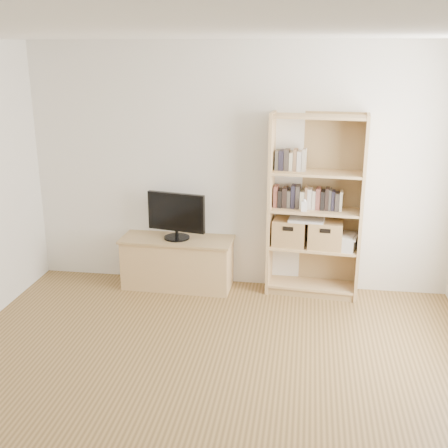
% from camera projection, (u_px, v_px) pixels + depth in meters
% --- Properties ---
extents(floor, '(4.50, 5.00, 0.01)m').
position_uv_depth(floor, '(192.00, 421.00, 3.97)').
color(floor, brown).
rests_on(floor, ground).
extents(back_wall, '(4.50, 0.02, 2.60)m').
position_uv_depth(back_wall, '(238.00, 168.00, 5.93)').
color(back_wall, white).
rests_on(back_wall, floor).
extents(ceiling, '(4.50, 5.00, 0.01)m').
position_uv_depth(ceiling, '(184.00, 33.00, 3.18)').
color(ceiling, white).
rests_on(ceiling, back_wall).
extents(tv_stand, '(1.18, 0.47, 0.53)m').
position_uv_depth(tv_stand, '(178.00, 264.00, 6.13)').
color(tv_stand, tan).
rests_on(tv_stand, floor).
extents(bookshelf, '(0.98, 0.41, 1.91)m').
position_uv_depth(bookshelf, '(315.00, 207.00, 5.76)').
color(bookshelf, tan).
rests_on(bookshelf, floor).
extents(television, '(0.64, 0.18, 0.50)m').
position_uv_depth(television, '(176.00, 216.00, 5.96)').
color(television, black).
rests_on(television, tv_stand).
extents(books_row_mid, '(0.87, 0.21, 0.23)m').
position_uv_depth(books_row_mid, '(316.00, 198.00, 5.75)').
color(books_row_mid, brown).
rests_on(books_row_mid, bookshelf).
extents(books_row_upper, '(0.42, 0.17, 0.21)m').
position_uv_depth(books_row_upper, '(297.00, 160.00, 5.68)').
color(books_row_upper, brown).
rests_on(books_row_upper, bookshelf).
extents(baby_monitor, '(0.06, 0.04, 0.10)m').
position_uv_depth(baby_monitor, '(304.00, 206.00, 5.67)').
color(baby_monitor, white).
rests_on(baby_monitor, bookshelf).
extents(basket_left, '(0.36, 0.31, 0.28)m').
position_uv_depth(basket_left, '(290.00, 232.00, 5.89)').
color(basket_left, '#9D7347').
rests_on(basket_left, bookshelf).
extents(basket_right, '(0.36, 0.31, 0.28)m').
position_uv_depth(basket_right, '(325.00, 234.00, 5.81)').
color(basket_right, '#9D7347').
rests_on(basket_right, bookshelf).
extents(laptop, '(0.38, 0.28, 0.03)m').
position_uv_depth(laptop, '(307.00, 219.00, 5.80)').
color(laptop, silver).
rests_on(laptop, basket_left).
extents(magazine_stack, '(0.26, 0.32, 0.13)m').
position_uv_depth(magazine_stack, '(346.00, 243.00, 5.79)').
color(magazine_stack, silver).
rests_on(magazine_stack, bookshelf).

